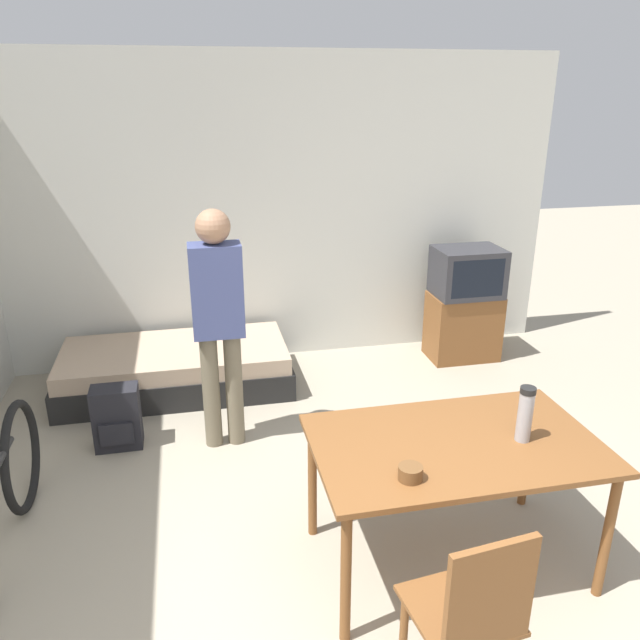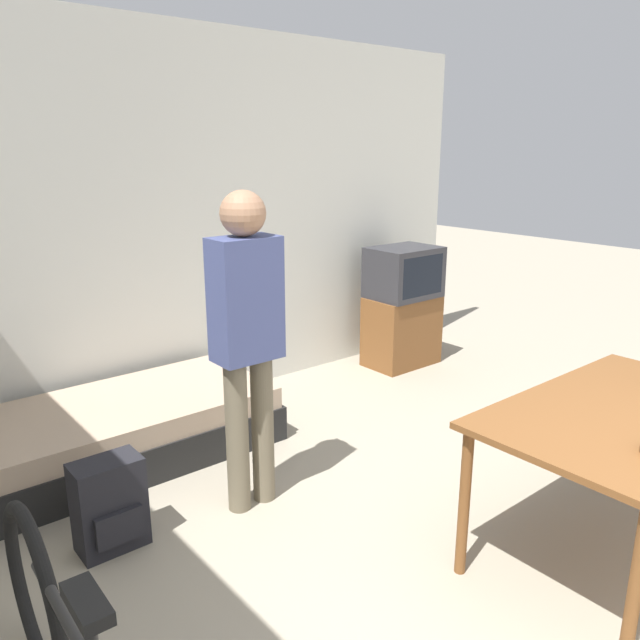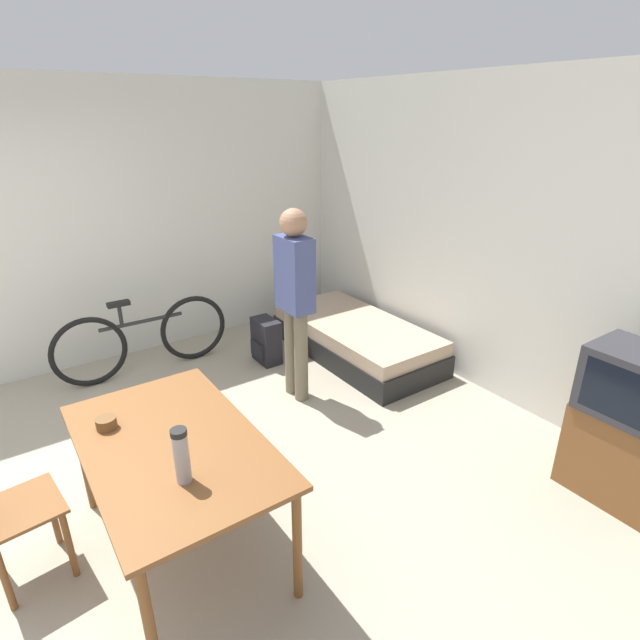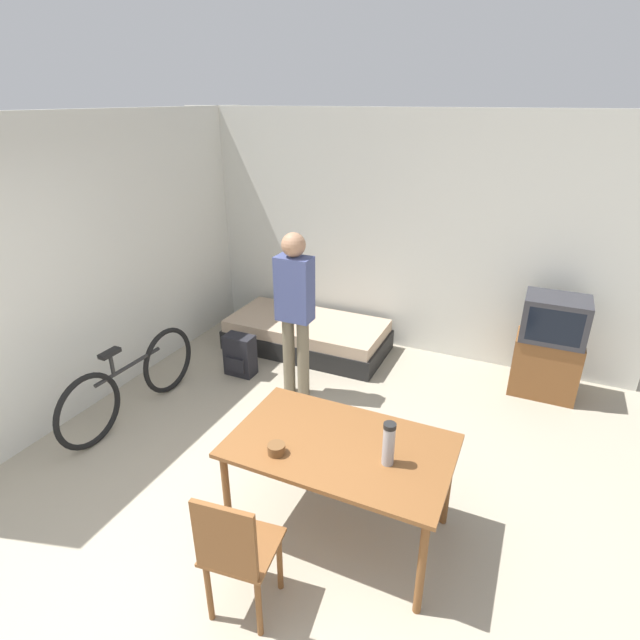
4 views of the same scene
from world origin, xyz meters
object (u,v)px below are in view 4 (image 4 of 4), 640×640
(daybed, at_px, (307,335))
(dining_table, at_px, (340,453))
(person_standing, at_px, (295,305))
(mate_bowl, at_px, (276,449))
(backpack, at_px, (240,355))
(wooden_chair, at_px, (235,551))
(thermos_flask, at_px, (389,442))
(tv, at_px, (549,346))
(bicycle, at_px, (132,383))

(daybed, xyz_separation_m, dining_table, (1.41, -2.41, 0.49))
(daybed, xyz_separation_m, person_standing, (0.34, -0.95, 0.80))
(mate_bowl, bearing_deg, backpack, 129.25)
(person_standing, relative_size, backpack, 3.67)
(dining_table, xyz_separation_m, wooden_chair, (-0.28, -0.83, -0.15))
(backpack, bearing_deg, dining_table, -40.74)
(wooden_chair, relative_size, backpack, 2.01)
(daybed, relative_size, backpack, 4.12)
(person_standing, bearing_deg, thermos_flask, -47.11)
(daybed, bearing_deg, mate_bowl, -67.87)
(tv, relative_size, thermos_flask, 3.61)
(dining_table, height_order, wooden_chair, wooden_chair)
(thermos_flask, xyz_separation_m, mate_bowl, (-0.66, -0.20, -0.13))
(dining_table, distance_m, person_standing, 1.84)
(daybed, xyz_separation_m, backpack, (-0.40, -0.85, 0.05))
(tv, distance_m, backpack, 3.18)
(wooden_chair, relative_size, bicycle, 0.55)
(dining_table, bearing_deg, thermos_flask, -8.95)
(tv, bearing_deg, wooden_chair, -113.97)
(person_standing, bearing_deg, daybed, 109.72)
(person_standing, distance_m, mate_bowl, 1.88)
(person_standing, height_order, backpack, person_standing)
(daybed, relative_size, mate_bowl, 16.87)
(tv, distance_m, bicycle, 4.06)
(tv, height_order, thermos_flask, tv)
(thermos_flask, xyz_separation_m, backpack, (-2.14, 1.61, -0.67))
(daybed, relative_size, thermos_flask, 6.50)
(bicycle, bearing_deg, person_standing, 38.17)
(dining_table, distance_m, mate_bowl, 0.43)
(tv, relative_size, person_standing, 0.62)
(tv, xyz_separation_m, bicycle, (-3.52, -2.03, -0.18))
(dining_table, bearing_deg, tv, 64.36)
(tv, bearing_deg, person_standing, -155.13)
(daybed, distance_m, mate_bowl, 2.94)
(dining_table, bearing_deg, mate_bowl, -142.76)
(daybed, bearing_deg, wooden_chair, -70.68)
(wooden_chair, distance_m, backpack, 2.85)
(bicycle, bearing_deg, dining_table, -12.01)
(dining_table, bearing_deg, person_standing, 126.32)
(wooden_chair, distance_m, person_standing, 2.47)
(tv, xyz_separation_m, backpack, (-3.02, -0.96, -0.30))
(daybed, relative_size, bicycle, 1.13)
(person_standing, bearing_deg, backpack, 172.20)
(mate_bowl, bearing_deg, tv, 60.93)
(thermos_flask, bearing_deg, person_standing, 132.89)
(tv, height_order, bicycle, tv)
(bicycle, bearing_deg, backpack, 65.22)
(daybed, distance_m, backpack, 0.94)
(dining_table, bearing_deg, daybed, 120.39)
(thermos_flask, bearing_deg, dining_table, 171.05)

